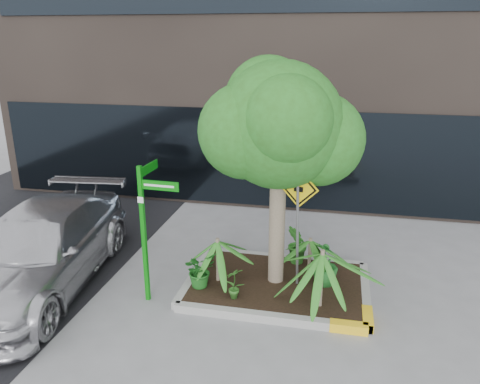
% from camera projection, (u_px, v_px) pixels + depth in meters
% --- Properties ---
extents(ground, '(80.00, 80.00, 0.00)m').
position_uv_depth(ground, '(264.00, 295.00, 8.48)').
color(ground, gray).
rests_on(ground, ground).
extents(planter, '(3.35, 2.36, 0.15)m').
position_uv_depth(planter, '(278.00, 284.00, 8.66)').
color(planter, '#9E9E99').
rests_on(planter, ground).
extents(tree, '(2.78, 2.47, 4.18)m').
position_uv_depth(tree, '(280.00, 125.00, 7.84)').
color(tree, gray).
rests_on(tree, ground).
extents(palm_front, '(1.15, 1.15, 1.28)m').
position_uv_depth(palm_front, '(323.00, 254.00, 7.59)').
color(palm_front, gray).
rests_on(palm_front, ground).
extents(palm_left, '(0.95, 0.95, 1.06)m').
position_uv_depth(palm_left, '(218.00, 241.00, 8.47)').
color(palm_left, gray).
rests_on(palm_left, ground).
extents(palm_back, '(0.76, 0.76, 0.85)m').
position_uv_depth(palm_back, '(310.00, 240.00, 8.88)').
color(palm_back, gray).
rests_on(palm_back, ground).
extents(parked_car, '(2.57, 5.21, 1.46)m').
position_uv_depth(parked_car, '(39.00, 250.00, 8.63)').
color(parked_car, silver).
rests_on(parked_car, ground).
extents(shrub_a, '(0.79, 0.79, 0.64)m').
position_uv_depth(shrub_a, '(200.00, 270.00, 8.42)').
color(shrub_a, '#1C621C').
rests_on(shrub_a, planter).
extents(shrub_b, '(0.65, 0.65, 0.83)m').
position_uv_depth(shrub_b, '(325.00, 263.00, 8.47)').
color(shrub_b, '#206C25').
rests_on(shrub_b, planter).
extents(shrub_c, '(0.44, 0.44, 0.59)m').
position_uv_depth(shrub_c, '(234.00, 283.00, 8.03)').
color(shrub_c, '#2A631E').
rests_on(shrub_c, planter).
extents(shrub_d, '(0.55, 0.55, 0.84)m').
position_uv_depth(shrub_d, '(298.00, 244.00, 9.22)').
color(shrub_d, '#25671D').
rests_on(shrub_d, planter).
extents(street_sign_post, '(0.73, 0.73, 2.47)m').
position_uv_depth(street_sign_post, '(147.00, 219.00, 7.91)').
color(street_sign_post, '#0C8A10').
rests_on(street_sign_post, ground).
extents(cattle_sign, '(0.67, 0.26, 2.22)m').
position_uv_depth(cattle_sign, '(298.00, 209.00, 8.01)').
color(cattle_sign, slate).
rests_on(cattle_sign, ground).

